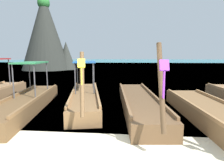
% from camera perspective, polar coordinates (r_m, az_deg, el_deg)
% --- Properties ---
extents(ground, '(120.00, 120.00, 0.00)m').
position_cam_1_polar(ground, '(4.62, -4.19, -20.39)').
color(ground, beige).
extents(sea_water, '(120.00, 120.00, 0.00)m').
position_cam_1_polar(sea_water, '(65.36, 4.88, 6.24)').
color(sea_water, '#147A89').
rests_on(sea_water, ground).
extents(longtail_boat_blue_ribbon, '(2.18, 6.80, 2.65)m').
position_cam_1_polar(longtail_boat_blue_ribbon, '(8.76, -23.52, -4.85)').
color(longtail_boat_blue_ribbon, brown).
rests_on(longtail_boat_blue_ribbon, ground).
extents(longtail_boat_yellow_ribbon, '(2.39, 6.52, 2.33)m').
position_cam_1_polar(longtail_boat_yellow_ribbon, '(8.97, -7.86, -3.94)').
color(longtail_boat_yellow_ribbon, brown).
rests_on(longtail_boat_yellow_ribbon, ground).
extents(longtail_boat_violet_ribbon, '(1.96, 7.51, 2.53)m').
position_cam_1_polar(longtail_boat_violet_ribbon, '(8.34, 7.72, -5.27)').
color(longtail_boat_violet_ribbon, brown).
rests_on(longtail_boat_violet_ribbon, ground).
extents(longtail_boat_green_ribbon, '(1.88, 6.37, 2.36)m').
position_cam_1_polar(longtail_boat_green_ribbon, '(7.59, 26.41, -7.43)').
color(longtail_boat_green_ribbon, brown).
rests_on(longtail_boat_green_ribbon, ground).
extents(karst_rock, '(8.21, 7.34, 11.77)m').
position_cam_1_polar(karst_rock, '(33.22, -18.55, 13.83)').
color(karst_rock, '#2D302B').
rests_on(karst_rock, ground).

